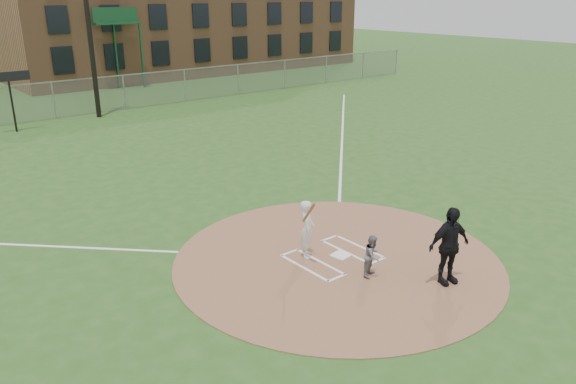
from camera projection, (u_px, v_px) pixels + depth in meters
ground at (337, 259)px, 14.50m from camera, size 140.00×140.00×0.00m
dirt_circle at (337, 259)px, 14.50m from camera, size 8.40×8.40×0.02m
home_plate at (341, 255)px, 14.66m from camera, size 0.51×0.51×0.03m
foul_line_first at (342, 139)px, 26.43m from camera, size 17.04×17.04×0.01m
catcher at (373, 256)px, 13.48m from camera, size 0.61×0.54×1.05m
umpire at (449, 246)px, 13.02m from camera, size 1.19×0.72×1.90m
batters_boxes at (333, 257)px, 14.60m from camera, size 2.08×1.88×0.01m
batter_at_plate at (307, 229)px, 14.38m from camera, size 0.72×1.03×1.78m
outfield_fence at (54, 100)px, 30.22m from camera, size 56.08×0.08×2.03m
scoreboard_sign at (9, 83)px, 26.96m from camera, size 2.00×0.10×2.93m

